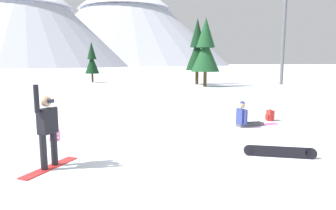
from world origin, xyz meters
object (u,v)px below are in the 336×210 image
(pine_tree_young, at_px, (206,49))
(ski_lift_tower, at_px, (285,21))
(snowboarder_foreground, at_px, (48,129))
(loose_snowboard_near_left, at_px, (279,152))
(pine_tree_leaning, at_px, (92,60))
(loose_snowboard_near_right, at_px, (54,134))
(pine_tree_broad, at_px, (197,49))
(snowboarder_midground, at_px, (246,118))
(backpack_red, at_px, (270,116))

(pine_tree_young, bearing_deg, ski_lift_tower, 16.11)
(snowboarder_foreground, bearing_deg, loose_snowboard_near_left, 6.51)
(pine_tree_leaning, bearing_deg, loose_snowboard_near_right, -79.98)
(pine_tree_broad, distance_m, ski_lift_tower, 9.75)
(pine_tree_young, bearing_deg, snowboarder_midground, -94.05)
(loose_snowboard_near_right, bearing_deg, loose_snowboard_near_left, -20.63)
(snowboarder_foreground, distance_m, snowboarder_midground, 7.21)
(snowboarder_foreground, height_order, backpack_red, snowboarder_foreground)
(pine_tree_leaning, bearing_deg, loose_snowboard_near_left, -68.77)
(loose_snowboard_near_left, distance_m, pine_tree_broad, 25.68)
(snowboarder_foreground, xyz_separation_m, ski_lift_tower, (15.94, 25.52, 5.94))
(backpack_red, bearing_deg, loose_snowboard_near_left, -107.89)
(snowboarder_foreground, relative_size, pine_tree_broad, 0.27)
(loose_snowboard_near_right, distance_m, backpack_red, 8.41)
(loose_snowboard_near_left, height_order, ski_lift_tower, ski_lift_tower)
(snowboarder_foreground, relative_size, loose_snowboard_near_right, 1.05)
(backpack_red, height_order, ski_lift_tower, ski_lift_tower)
(snowboarder_midground, xyz_separation_m, pine_tree_leaning, (-11.45, 25.37, 2.33))
(backpack_red, height_order, pine_tree_broad, pine_tree_broad)
(snowboarder_midground, height_order, ski_lift_tower, ski_lift_tower)
(snowboarder_midground, bearing_deg, pine_tree_broad, 87.66)
(loose_snowboard_near_right, height_order, pine_tree_broad, pine_tree_broad)
(pine_tree_leaning, distance_m, pine_tree_broad, 12.92)
(pine_tree_broad, bearing_deg, pine_tree_leaning, 163.61)
(loose_snowboard_near_right, xyz_separation_m, backpack_red, (8.10, 2.23, 0.19))
(backpack_red, relative_size, pine_tree_leaning, 0.10)
(loose_snowboard_near_right, height_order, loose_snowboard_near_left, loose_snowboard_near_left)
(pine_tree_young, xyz_separation_m, pine_tree_broad, (-0.44, 3.06, 0.17))
(ski_lift_tower, bearing_deg, backpack_red, -113.65)
(snowboarder_foreground, distance_m, pine_tree_young, 24.20)
(snowboarder_foreground, xyz_separation_m, pine_tree_broad, (6.66, 26.02, 2.99))
(snowboarder_foreground, xyz_separation_m, pine_tree_young, (7.09, 22.96, 2.82))
(snowboarder_foreground, height_order, loose_snowboard_near_left, snowboarder_foreground)
(snowboarder_midground, relative_size, loose_snowboard_near_right, 0.97)
(snowboarder_foreground, xyz_separation_m, pine_tree_leaning, (-5.68, 29.65, 1.76))
(loose_snowboard_near_left, distance_m, backpack_red, 4.95)
(backpack_red, relative_size, pine_tree_young, 0.07)
(ski_lift_tower, bearing_deg, snowboarder_midground, -115.59)
(loose_snowboard_near_left, xyz_separation_m, backpack_red, (1.52, 4.71, 0.07))
(backpack_red, xyz_separation_m, ski_lift_tower, (8.83, 20.17, 6.63))
(loose_snowboard_near_left, bearing_deg, ski_lift_tower, 67.41)
(snowboarder_midground, distance_m, pine_tree_young, 19.03)
(loose_snowboard_near_right, xyz_separation_m, loose_snowboard_near_left, (6.58, -2.48, 0.12))
(loose_snowboard_near_right, height_order, backpack_red, backpack_red)
(pine_tree_leaning, height_order, pine_tree_young, pine_tree_young)
(snowboarder_foreground, relative_size, backpack_red, 4.10)
(snowboarder_foreground, relative_size, loose_snowboard_near_left, 1.09)
(snowboarder_foreground, distance_m, loose_snowboard_near_right, 3.39)
(pine_tree_leaning, height_order, pine_tree_broad, pine_tree_broad)
(backpack_red, bearing_deg, loose_snowboard_near_right, -164.58)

